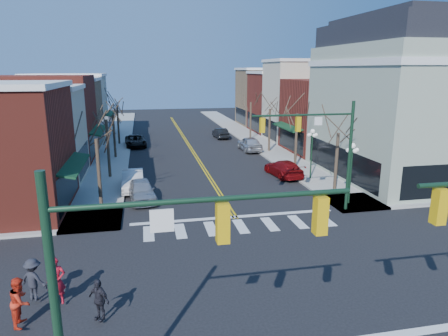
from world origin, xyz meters
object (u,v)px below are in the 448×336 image
pedestrian_red_a (56,281)px  pedestrian_dark_a (99,300)px  car_right_far (220,133)px  car_left_mid (133,180)px  pedestrian_dark_b (34,280)px  car_left_near (141,190)px  car_left_far (136,141)px  victorian_corner (410,99)px  car_right_near (284,168)px  pedestrian_red_b (20,301)px  lamppost_midblock (312,145)px  lamppost_corner (351,163)px  car_right_mid (249,144)px

pedestrian_red_a → pedestrian_dark_a: pedestrian_red_a is taller
car_right_far → pedestrian_dark_a: (-12.10, -38.95, 0.27)m
car_left_mid → car_right_far: car_left_mid is taller
pedestrian_dark_a → pedestrian_dark_b: bearing=-175.8°
pedestrian_red_a → car_left_near: bearing=69.2°
car_left_near → car_left_mid: bearing=95.7°
car_left_near → car_left_far: size_ratio=0.88×
car_right_far → pedestrian_red_a: size_ratio=2.15×
victorian_corner → car_right_far: 26.20m
car_left_mid → car_left_far: size_ratio=0.91×
car_left_mid → pedestrian_dark_b: size_ratio=2.60×
car_left_far → car_right_near: (12.80, -16.69, 0.01)m
pedestrian_red_b → victorian_corner: bearing=-57.8°
pedestrian_dark_b → pedestrian_red_b: bearing=116.2°
lamppost_midblock → pedestrian_red_a: bearing=-138.2°
pedestrian_red_b → pedestrian_dark_a: pedestrian_red_b is taller
lamppost_corner → car_left_mid: 16.19m
car_right_far → lamppost_midblock: bearing=95.5°
lamppost_midblock → pedestrian_red_b: bearing=-137.7°
car_left_near → pedestrian_dark_a: (-1.55, -14.09, 0.20)m
pedestrian_dark_b → car_left_mid: bearing=-75.3°
car_left_far → car_left_near: bearing=-92.7°
car_right_mid → pedestrian_dark_a: pedestrian_dark_a is taller
car_left_far → pedestrian_red_a: bearing=-98.9°
lamppost_midblock → car_left_mid: bearing=179.5°
pedestrian_dark_a → pedestrian_red_b: bearing=-146.0°
car_left_mid → pedestrian_dark_a: bearing=-93.8°
car_left_near → car_right_mid: bearing=45.1°
car_right_far → pedestrian_red_a: (-13.81, -37.55, 0.43)m
car_left_far → car_left_mid: bearing=-94.5°
lamppost_corner → pedestrian_red_b: 20.87m
car_right_mid → pedestrian_dark_b: (-16.35, -27.95, 0.20)m
victorian_corner → pedestrian_dark_a: 29.39m
lamppost_corner → car_left_near: lamppost_corner is taller
car_right_mid → pedestrian_dark_b: size_ratio=2.78×
pedestrian_red_b → pedestrian_dark_a: (2.70, -0.24, -0.12)m
car_right_near → car_left_mid: bearing=0.2°
car_right_mid → pedestrian_dark_a: size_ratio=3.04×
lamppost_corner → pedestrian_red_b: (-18.20, -10.03, -1.89)m
victorian_corner → car_left_mid: 23.66m
lamppost_midblock → car_right_mid: bearing=97.9°
car_left_mid → car_left_far: car_left_mid is taller
car_left_far → car_right_far: (11.20, 3.88, -0.01)m
car_left_mid → lamppost_corner: bearing=-25.2°
victorian_corner → pedestrian_dark_b: size_ratio=8.16×
car_left_near → car_right_near: (12.15, 4.29, -0.04)m
lamppost_midblock → car_left_far: lamppost_midblock is taller
pedestrian_dark_a → car_left_near: bearing=122.9°
car_right_near → pedestrian_red_a: bearing=41.4°
car_right_mid → pedestrian_red_a: (-15.41, -28.41, 0.28)m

